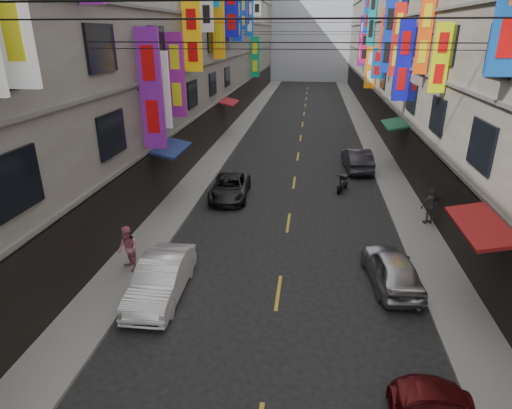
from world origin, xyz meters
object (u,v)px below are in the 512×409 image
(car_right_mid, at_px, (392,268))
(car_left_mid, at_px, (161,278))
(pedestrian_lfar, at_px, (128,249))
(car_left_far, at_px, (230,187))
(car_right_far, at_px, (357,159))
(pedestrian_rfar, at_px, (431,206))
(scooter_far_right, at_px, (343,183))

(car_right_mid, bearing_deg, car_left_mid, 5.90)
(car_right_mid, xyz_separation_m, pedestrian_lfar, (-9.74, -0.44, 0.35))
(pedestrian_lfar, bearing_deg, car_left_far, 118.93)
(car_right_far, height_order, pedestrian_rfar, pedestrian_rfar)
(car_right_mid, distance_m, car_right_far, 14.07)
(car_left_mid, bearing_deg, car_right_mid, 11.01)
(scooter_far_right, height_order, pedestrian_lfar, pedestrian_lfar)
(pedestrian_lfar, bearing_deg, pedestrian_rfar, 70.03)
(car_right_mid, bearing_deg, pedestrian_lfar, -4.18)
(scooter_far_right, distance_m, car_right_mid, 9.95)
(car_right_far, distance_m, pedestrian_rfar, 8.99)
(car_left_far, height_order, car_right_mid, car_right_mid)
(car_right_mid, bearing_deg, car_right_far, -96.75)
(car_left_mid, height_order, car_right_mid, car_left_mid)
(pedestrian_rfar, bearing_deg, pedestrian_lfar, 4.03)
(car_left_mid, bearing_deg, car_left_far, 84.93)
(pedestrian_lfar, bearing_deg, car_right_mid, 47.01)
(pedestrian_lfar, bearing_deg, scooter_far_right, 94.65)
(car_right_mid, bearing_deg, car_left_far, -53.66)
(car_left_far, distance_m, pedestrian_rfar, 10.32)
(pedestrian_rfar, bearing_deg, car_right_mid, 43.02)
(car_right_mid, height_order, pedestrian_lfar, pedestrian_lfar)
(car_right_far, relative_size, pedestrian_lfar, 2.49)
(scooter_far_right, xyz_separation_m, car_right_far, (1.15, 4.20, 0.29))
(car_left_mid, relative_size, car_right_mid, 1.10)
(car_right_mid, relative_size, pedestrian_rfar, 2.22)
(scooter_far_right, distance_m, car_right_far, 4.36)
(car_left_mid, bearing_deg, car_right_far, 61.61)
(car_right_far, bearing_deg, car_left_far, 35.33)
(pedestrian_rfar, bearing_deg, car_right_far, -94.75)
(pedestrian_rfar, bearing_deg, car_left_mid, 12.87)
(pedestrian_rfar, bearing_deg, scooter_far_right, -71.16)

